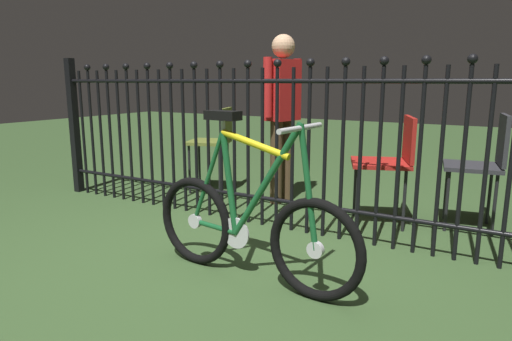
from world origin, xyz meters
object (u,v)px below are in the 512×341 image
at_px(chair_red, 391,157).
at_px(chair_charcoal, 484,159).
at_px(bicycle, 249,225).
at_px(chair_olive, 215,138).
at_px(person_visitor, 283,106).

relative_size(chair_red, chair_charcoal, 0.97).
height_order(bicycle, chair_olive, bicycle).
distance_m(bicycle, chair_olive, 2.08).
xyz_separation_m(chair_charcoal, person_visitor, (-1.62, -0.05, 0.34)).
xyz_separation_m(chair_olive, person_visitor, (0.75, -0.02, 0.34)).
xyz_separation_m(bicycle, chair_charcoal, (1.03, 1.61, 0.21)).
relative_size(chair_olive, chair_charcoal, 0.97).
height_order(chair_olive, chair_charcoal, chair_charcoal).
relative_size(chair_red, person_visitor, 0.56).
bearing_deg(bicycle, person_visitor, 110.85).
bearing_deg(chair_charcoal, bicycle, -122.62).
bearing_deg(chair_charcoal, chair_olive, -179.21).
xyz_separation_m(chair_olive, chair_charcoal, (2.37, 0.03, -0.00)).
relative_size(bicycle, chair_red, 1.61).
distance_m(chair_charcoal, person_visitor, 1.66).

